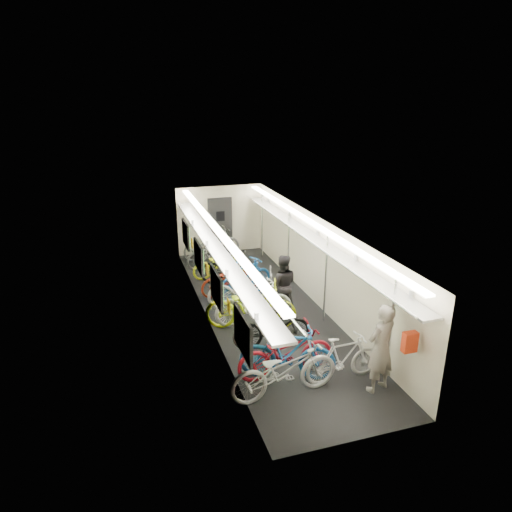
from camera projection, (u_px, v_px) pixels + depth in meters
train_car_shell at (243, 244)px, 11.99m from camera, size 10.00×10.00×10.00m
bicycle_0 at (284, 370)px, 8.44m from camera, size 2.16×0.88×1.11m
bicycle_1 at (287, 353)px, 8.95m from camera, size 1.98×1.22×1.15m
bicycle_2 at (286, 352)px, 9.07m from camera, size 2.03×0.75×1.06m
bicycle_3 at (272, 326)px, 10.07m from camera, size 1.81×0.65×1.07m
bicycle_4 at (251, 306)px, 10.95m from camera, size 2.32×1.38×1.15m
bicycle_5 at (254, 303)px, 11.09m from camera, size 1.97×0.64×1.17m
bicycle_6 at (249, 290)px, 11.85m from camera, size 2.28×1.34×1.13m
bicycle_7 at (245, 278)px, 12.69m from camera, size 1.89×1.17×1.10m
bicycle_8 at (230, 279)px, 12.83m from camera, size 1.82×0.85×0.92m
bicycle_9 at (231, 267)px, 13.49m from camera, size 1.88×1.06×1.09m
bicycle_10 at (220, 263)px, 14.05m from camera, size 1.79×0.76×0.92m
bicycle_11 at (344, 358)px, 8.94m from camera, size 1.63×0.53×0.97m
bicycle_12 at (211, 253)px, 14.95m from camera, size 1.83×0.95×0.91m
bicycle_14 at (212, 244)px, 15.67m from camera, size 2.09×0.96×1.06m
passenger_near at (381, 348)px, 8.51m from camera, size 0.75×0.61×1.79m
passenger_mid at (282, 285)px, 11.63m from camera, size 0.91×0.80×1.59m
backpack at (410, 342)px, 7.98m from camera, size 0.26×0.14×0.38m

